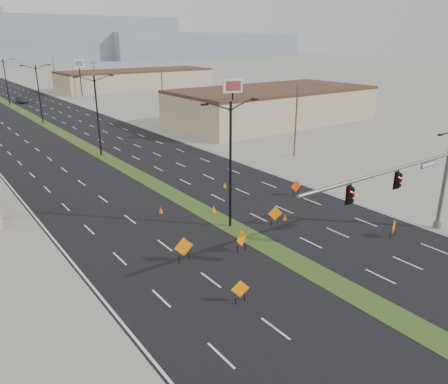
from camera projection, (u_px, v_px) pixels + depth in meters
ground at (350, 292)px, 26.14m from camera, size 600.00×600.00×0.00m
road_surface at (6, 103)px, 102.44m from camera, size 25.00×400.00×0.02m
median_strip at (6, 103)px, 102.44m from camera, size 2.00×400.00×0.04m
building_se_near at (272, 106)px, 78.38m from camera, size 36.00×18.00×5.50m
building_se_far at (136, 80)px, 130.28m from camera, size 44.00×16.00×5.00m
mesa_center at (6, 39)px, 272.51m from camera, size 220.00×50.00×28.00m
mesa_east at (202, 45)px, 344.07m from camera, size 160.00×50.00×18.00m
signal_mast at (412, 182)px, 30.81m from camera, size 16.30×0.60×8.00m
streetlight_0 at (230, 161)px, 33.49m from camera, size 5.15×0.24×10.02m
streetlight_1 at (97, 113)px, 54.85m from camera, size 5.15×0.24×10.02m
streetlight_2 at (39, 92)px, 76.22m from camera, size 5.15×0.24×10.02m
streetlight_3 at (6, 80)px, 97.58m from camera, size 5.15×0.24×10.02m
utility_pole_0 at (296, 120)px, 54.73m from camera, size 1.60×0.20×9.00m
utility_pole_1 at (162, 93)px, 81.43m from camera, size 1.60×0.20×9.00m
utility_pole_2 at (95, 79)px, 108.14m from camera, size 1.60×0.20×9.00m
utility_pole_3 at (54, 71)px, 134.84m from camera, size 1.60×0.20×9.00m
car_mid at (22, 100)px, 101.66m from camera, size 1.89×4.47×1.44m
construction_sign_0 at (240, 290)px, 24.83m from camera, size 1.02×0.44×1.44m
construction_sign_1 at (242, 239)px, 30.78m from camera, size 1.20×0.45×1.67m
construction_sign_2 at (184, 248)px, 29.32m from camera, size 1.35×0.23×1.81m
construction_sign_3 at (275, 214)px, 35.26m from camera, size 1.10×0.53×1.59m
construction_sign_4 at (394, 227)px, 32.99m from camera, size 1.01×0.48×1.45m
construction_sign_5 at (296, 187)px, 41.83m from camera, size 1.15×0.21×1.54m
cone_0 at (214, 209)px, 37.93m from camera, size 0.42×0.42×0.69m
cone_1 at (285, 217)px, 36.35m from camera, size 0.38×0.38×0.53m
cone_2 at (225, 185)px, 44.28m from camera, size 0.40×0.40×0.55m
cone_3 at (161, 210)px, 37.82m from camera, size 0.38×0.38×0.59m
pole_sign_east_near at (233, 91)px, 62.12m from camera, size 2.92×0.95×8.93m
pole_sign_east_far at (79, 66)px, 110.60m from camera, size 2.98×1.34×9.30m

